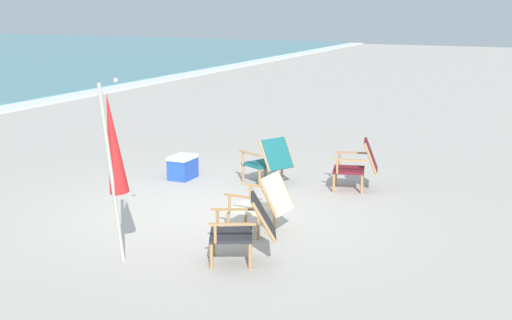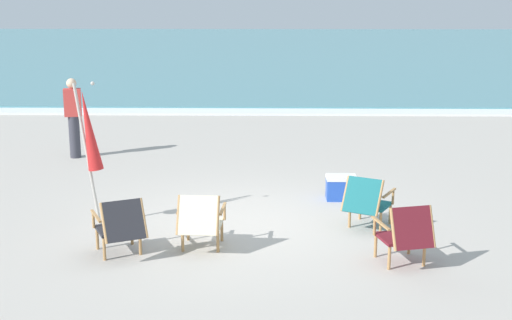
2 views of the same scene
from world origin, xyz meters
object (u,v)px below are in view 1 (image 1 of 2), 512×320
(beach_chair_front_right, at_px, (263,202))
(beach_chair_mid_center, at_px, (359,163))
(umbrella_furled_red, at_px, (113,145))
(cooler_box, at_px, (183,167))
(beach_chair_back_right, at_px, (246,226))
(beach_chair_far_center, at_px, (269,159))

(beach_chair_front_right, xyz_separation_m, beach_chair_mid_center, (2.60, -0.50, 0.01))
(beach_chair_mid_center, distance_m, umbrella_furled_red, 4.65)
(cooler_box, bearing_deg, umbrella_furled_red, -160.51)
(beach_chair_mid_center, height_order, umbrella_furled_red, umbrella_furled_red)
(beach_chair_front_right, distance_m, beach_chair_back_right, 1.03)
(beach_chair_far_center, bearing_deg, cooler_box, 98.26)
(beach_chair_far_center, relative_size, beach_chair_mid_center, 1.14)
(beach_chair_far_center, distance_m, cooler_box, 1.52)
(beach_chair_front_right, bearing_deg, cooler_box, 48.91)
(beach_chair_far_center, bearing_deg, beach_chair_front_right, -158.42)
(umbrella_furled_red, bearing_deg, beach_chair_front_right, -32.27)
(beach_chair_far_center, xyz_separation_m, beach_chair_mid_center, (0.29, -1.41, 0.01))
(beach_chair_front_right, bearing_deg, beach_chair_mid_center, -10.91)
(beach_chair_front_right, xyz_separation_m, beach_chair_far_center, (2.30, 0.91, -0.00))
(beach_chair_front_right, height_order, beach_chair_back_right, beach_chair_front_right)
(umbrella_furled_red, relative_size, cooler_box, 4.32)
(beach_chair_back_right, bearing_deg, umbrella_furled_red, 117.58)
(beach_chair_back_right, distance_m, beach_chair_far_center, 3.50)
(beach_chair_far_center, height_order, beach_chair_mid_center, beach_chair_mid_center)
(beach_chair_far_center, distance_m, umbrella_furled_red, 4.10)
(beach_chair_back_right, xyz_separation_m, beach_chair_far_center, (3.31, 1.14, 0.00))
(beach_chair_far_center, height_order, cooler_box, beach_chair_far_center)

